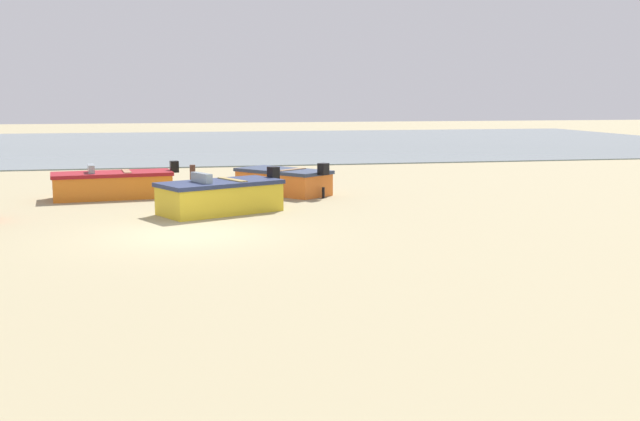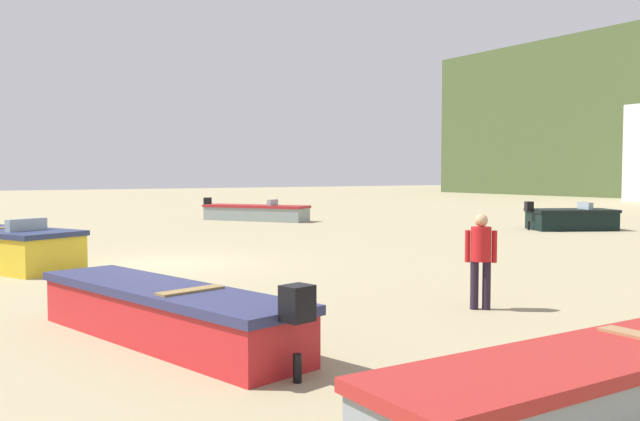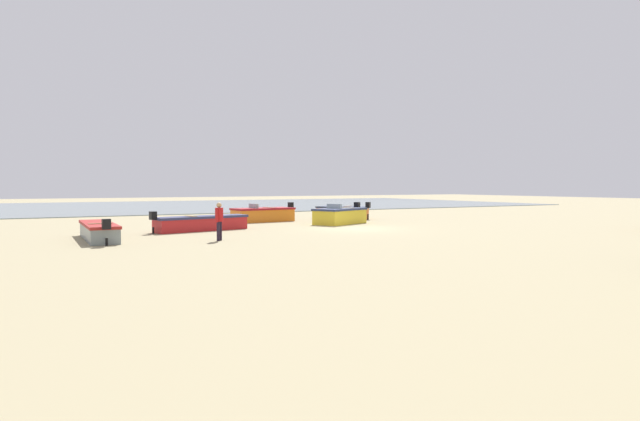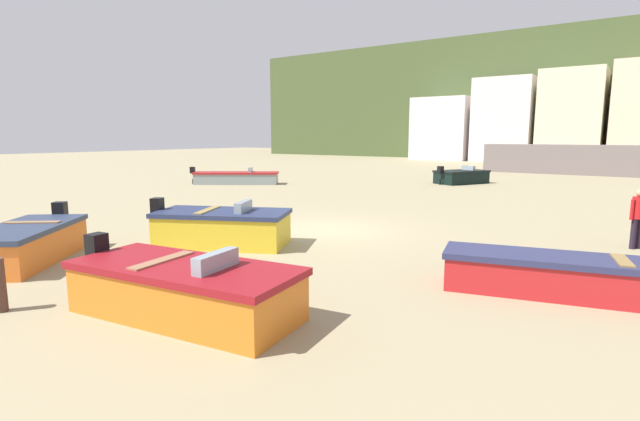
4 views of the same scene
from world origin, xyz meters
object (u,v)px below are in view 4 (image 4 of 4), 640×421
(boat_grey_0, at_px, (236,178))
(boat_yellow_1, at_px, (222,227))
(boat_red_2, at_px, (584,278))
(boat_black_4, at_px, (461,177))
(boat_orange_6, at_px, (184,289))
(boat_orange_3, at_px, (26,244))
(beach_walker_foreground, at_px, (638,214))

(boat_grey_0, bearing_deg, boat_yellow_1, 9.22)
(boat_grey_0, distance_m, boat_red_2, 23.63)
(boat_grey_0, xyz_separation_m, boat_red_2, (20.53, -11.70, 0.00))
(boat_black_4, bearing_deg, boat_grey_0, -116.92)
(boat_red_2, bearing_deg, boat_black_4, 10.51)
(boat_grey_0, bearing_deg, boat_black_4, 92.08)
(boat_red_2, bearing_deg, boat_orange_6, 118.34)
(boat_grey_0, bearing_deg, boat_orange_3, -4.81)
(boat_black_4, height_order, beach_walker_foreground, beach_walker_foreground)
(boat_orange_3, bearing_deg, boat_red_2, 163.97)
(boat_yellow_1, relative_size, boat_orange_3, 1.08)
(beach_walker_foreground, bearing_deg, boat_orange_3, 170.83)
(boat_red_2, height_order, boat_orange_3, boat_orange_3)
(boat_orange_6, height_order, beach_walker_foreground, beach_walker_foreground)
(boat_orange_3, bearing_deg, beach_walker_foreground, -178.92)
(boat_orange_3, relative_size, beach_walker_foreground, 2.27)
(boat_grey_0, xyz_separation_m, boat_black_4, (11.53, 8.46, 0.04))
(boat_yellow_1, xyz_separation_m, boat_orange_6, (3.36, -4.09, -0.03))
(boat_orange_3, height_order, boat_black_4, boat_orange_3)
(boat_yellow_1, height_order, boat_red_2, boat_yellow_1)
(boat_yellow_1, relative_size, beach_walker_foreground, 2.44)
(boat_yellow_1, bearing_deg, beach_walker_foreground, 97.04)
(boat_yellow_1, relative_size, boat_orange_6, 0.91)
(boat_yellow_1, height_order, boat_orange_3, boat_yellow_1)
(boat_yellow_1, height_order, boat_orange_6, boat_yellow_1)
(boat_grey_0, distance_m, beach_walker_foreground, 22.18)
(boat_grey_0, relative_size, boat_orange_6, 1.18)
(boat_yellow_1, relative_size, boat_red_2, 0.75)
(boat_orange_3, bearing_deg, boat_yellow_1, -161.31)
(boat_orange_3, distance_m, beach_walker_foreground, 15.59)
(boat_black_4, bearing_deg, boat_orange_3, -68.45)
(boat_grey_0, relative_size, beach_walker_foreground, 3.16)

